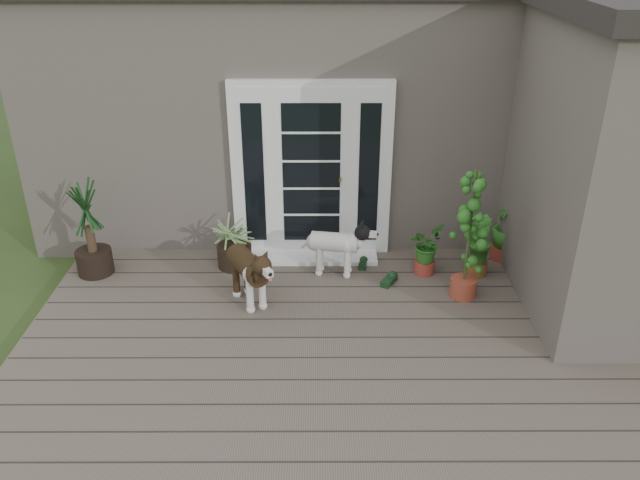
{
  "coord_description": "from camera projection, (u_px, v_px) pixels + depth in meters",
  "views": [
    {
      "loc": [
        -0.12,
        -4.56,
        3.88
      ],
      "look_at": [
        -0.1,
        1.75,
        0.7
      ],
      "focal_mm": 35.95,
      "sensor_mm": 36.0,
      "label": 1
    }
  ],
  "objects": [
    {
      "name": "brindle_dog",
      "position": [
        248.0,
        275.0,
        6.85
      ],
      "size": [
        0.71,
        0.87,
        0.67
      ],
      "primitive_type": null,
      "rotation": [
        0.0,
        0.0,
        3.67
      ],
      "color": "#3B2915",
      "rests_on": "deck"
    },
    {
      "name": "clog_left",
      "position": [
        363.0,
        263.0,
        7.7
      ],
      "size": [
        0.16,
        0.27,
        0.08
      ],
      "primitive_type": null,
      "rotation": [
        0.0,
        0.0,
        -0.17
      ],
      "color": "black",
      "rests_on": "deck"
    },
    {
      "name": "herb_b",
      "position": [
        477.0,
        253.0,
        7.46
      ],
      "size": [
        0.46,
        0.46,
        0.52
      ],
      "primitive_type": "imported",
      "rotation": [
        0.0,
        0.0,
        2.0
      ],
      "color": "#1F5919",
      "rests_on": "deck"
    },
    {
      "name": "sapling",
      "position": [
        469.0,
        233.0,
        6.77
      ],
      "size": [
        0.56,
        0.56,
        1.55
      ],
      "primitive_type": null,
      "rotation": [
        0.0,
        0.0,
        0.28
      ],
      "color": "#1F5618",
      "rests_on": "deck"
    },
    {
      "name": "house_main",
      "position": [
        326.0,
        98.0,
        9.27
      ],
      "size": [
        7.4,
        4.0,
        3.1
      ],
      "primitive_type": "cube",
      "color": "#665E54",
      "rests_on": "ground"
    },
    {
      "name": "deck",
      "position": [
        331.0,
        363.0,
        6.15
      ],
      "size": [
        6.2,
        4.6,
        0.12
      ],
      "primitive_type": "cube",
      "color": "#6B5B4C",
      "rests_on": "ground"
    },
    {
      "name": "clog_right",
      "position": [
        389.0,
        280.0,
        7.34
      ],
      "size": [
        0.28,
        0.34,
        0.09
      ],
      "primitive_type": null,
      "rotation": [
        0.0,
        0.0,
        -0.53
      ],
      "color": "black",
      "rests_on": "deck"
    },
    {
      "name": "door_step",
      "position": [
        312.0,
        256.0,
        7.89
      ],
      "size": [
        1.6,
        0.4,
        0.05
      ],
      "primitive_type": "cube",
      "color": "white",
      "rests_on": "deck"
    },
    {
      "name": "white_dog",
      "position": [
        334.0,
        251.0,
        7.43
      ],
      "size": [
        0.77,
        0.43,
        0.6
      ],
      "primitive_type": null,
      "rotation": [
        0.0,
        0.0,
        -1.74
      ],
      "color": "white",
      "rests_on": "deck"
    },
    {
      "name": "door_unit",
      "position": [
        311.0,
        171.0,
        7.6
      ],
      "size": [
        1.9,
        0.14,
        2.15
      ],
      "primitive_type": "cube",
      "color": "white",
      "rests_on": "deck"
    },
    {
      "name": "spider_plant",
      "position": [
        234.0,
        238.0,
        7.57
      ],
      "size": [
        0.89,
        0.89,
        0.73
      ],
      "primitive_type": null,
      "rotation": [
        0.0,
        0.0,
        0.36
      ],
      "color": "#8BA062",
      "rests_on": "deck"
    },
    {
      "name": "herb_a",
      "position": [
        425.0,
        253.0,
        7.48
      ],
      "size": [
        0.54,
        0.54,
        0.51
      ],
      "primitive_type": "imported",
      "rotation": [
        0.0,
        0.0,
        1.1
      ],
      "color": "#18561C",
      "rests_on": "deck"
    },
    {
      "name": "yucca",
      "position": [
        89.0,
        229.0,
        7.33
      ],
      "size": [
        0.9,
        0.9,
        1.14
      ],
      "primitive_type": null,
      "rotation": [
        0.0,
        0.0,
        -0.14
      ],
      "color": "black",
      "rests_on": "deck"
    },
    {
      "name": "herb_c",
      "position": [
        505.0,
        236.0,
        7.77
      ],
      "size": [
        0.46,
        0.46,
        0.62
      ],
      "primitive_type": "imported",
      "rotation": [
        0.0,
        0.0,
        4.55
      ],
      "color": "#285C1A",
      "rests_on": "deck"
    },
    {
      "name": "house_wing",
      "position": [
        617.0,
        176.0,
        6.46
      ],
      "size": [
        1.6,
        2.4,
        3.1
      ],
      "primitive_type": "cube",
      "color": "#665E54",
      "rests_on": "ground"
    }
  ]
}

